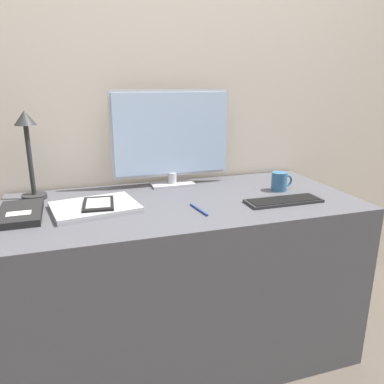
# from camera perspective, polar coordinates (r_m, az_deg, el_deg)

# --- Properties ---
(ground_plane) EXTENTS (10.00, 10.00, 0.00)m
(ground_plane) POSITION_cam_1_polar(r_m,az_deg,el_deg) (1.85, 0.52, -26.07)
(ground_plane) COLOR brown
(wall_back) EXTENTS (3.60, 0.05, 2.40)m
(wall_back) POSITION_cam_1_polar(r_m,az_deg,el_deg) (1.91, -4.95, 14.94)
(wall_back) COLOR beige
(wall_back) RESTS_ON ground_plane
(desk) EXTENTS (1.50, 0.70, 0.76)m
(desk) POSITION_cam_1_polar(r_m,az_deg,el_deg) (1.77, -1.34, -13.12)
(desk) COLOR #4C4C51
(desk) RESTS_ON ground_plane
(monitor) EXTENTS (0.58, 0.11, 0.46)m
(monitor) POSITION_cam_1_polar(r_m,az_deg,el_deg) (1.81, -3.15, 8.38)
(monitor) COLOR #B7B7BC
(monitor) RESTS_ON desk
(keyboard) EXTENTS (0.33, 0.11, 0.01)m
(keyboard) POSITION_cam_1_polar(r_m,az_deg,el_deg) (1.64, 13.78, -1.30)
(keyboard) COLOR #282828
(keyboard) RESTS_ON desk
(laptop) EXTENTS (0.36, 0.30, 0.02)m
(laptop) POSITION_cam_1_polar(r_m,az_deg,el_deg) (1.55, -14.59, -2.24)
(laptop) COLOR #A3A3A8
(laptop) RESTS_ON desk
(ereader) EXTENTS (0.13, 0.19, 0.01)m
(ereader) POSITION_cam_1_polar(r_m,az_deg,el_deg) (1.54, -14.07, -1.74)
(ereader) COLOR black
(ereader) RESTS_ON laptop
(desk_lamp) EXTENTS (0.11, 0.11, 0.38)m
(desk_lamp) POSITION_cam_1_polar(r_m,az_deg,el_deg) (1.73, -23.69, 6.40)
(desk_lamp) COLOR #282828
(desk_lamp) RESTS_ON desk
(notebook) EXTENTS (0.16, 0.28, 0.03)m
(notebook) POSITION_cam_1_polar(r_m,az_deg,el_deg) (1.57, -24.68, -2.96)
(notebook) COLOR black
(notebook) RESTS_ON desk
(coffee_mug) EXTENTS (0.11, 0.07, 0.09)m
(coffee_mug) POSITION_cam_1_polar(r_m,az_deg,el_deg) (1.81, 13.22, 1.60)
(coffee_mug) COLOR #336089
(coffee_mug) RESTS_ON desk
(pen) EXTENTS (0.03, 0.15, 0.01)m
(pen) POSITION_cam_1_polar(r_m,az_deg,el_deg) (1.49, 1.05, -2.69)
(pen) COLOR navy
(pen) RESTS_ON desk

